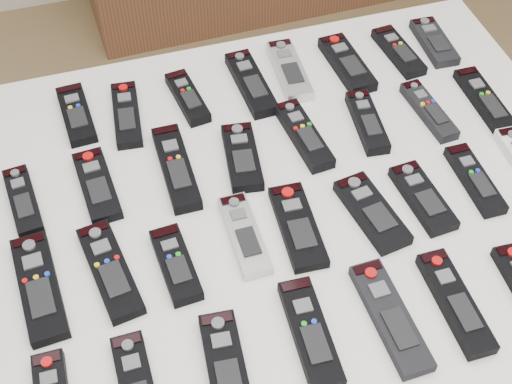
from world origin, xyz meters
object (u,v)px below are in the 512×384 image
object	(u,v)px
remote_7	(398,52)
remote_19	(39,287)
remote_1	(76,115)
remote_25	(423,198)
remote_5	(289,71)
remote_32	(310,333)
remote_11	(97,185)
remote_20	(110,270)
remote_14	(304,135)
remote_15	(367,122)
remote_26	(475,180)
remote_16	(429,111)
remote_17	(485,101)
remote_10	(23,201)
remote_13	(242,157)
remote_31	(226,368)
remote_21	(176,264)
remote_22	(245,235)
remote_23	(298,226)
remote_6	(347,64)
remote_4	(251,83)
remote_34	(455,302)
remote_8	(434,42)
remote_33	(390,317)
remote_24	(372,212)
remote_12	(176,168)
remote_3	(188,98)
table	(256,219)
remote_2	(127,115)

from	to	relation	value
remote_7	remote_19	size ratio (longest dim) A/B	0.77
remote_1	remote_25	distance (m)	0.67
remote_5	remote_32	bearing A→B (deg)	-102.66
remote_11	remote_20	bearing A→B (deg)	-96.51
remote_14	remote_15	size ratio (longest dim) A/B	1.12
remote_7	remote_26	bearing A→B (deg)	-97.93
remote_7	remote_16	size ratio (longest dim) A/B	0.97
remote_5	remote_17	distance (m)	0.40
remote_10	remote_7	bearing A→B (deg)	7.20
remote_13	remote_31	bearing A→B (deg)	-101.70
remote_21	remote_1	bearing A→B (deg)	101.23
remote_22	remote_23	size ratio (longest dim) A/B	0.95
remote_6	remote_25	world-z (taller)	remote_6
remote_7	remote_5	bearing A→B (deg)	173.03
remote_4	remote_34	world-z (taller)	same
remote_8	remote_31	distance (m)	0.87
remote_5	remote_25	distance (m)	0.41
remote_16	remote_20	world-z (taller)	remote_16
remote_25	remote_33	xyz separation A→B (m)	(-0.15, -0.20, 0.00)
remote_8	remote_6	bearing A→B (deg)	-173.18
remote_21	remote_31	world-z (taller)	same
remote_15	remote_24	bearing A→B (deg)	-104.32
remote_10	remote_20	xyz separation A→B (m)	(0.12, -0.19, -0.00)
remote_1	remote_10	xyz separation A→B (m)	(-0.12, -0.19, 0.00)
remote_22	remote_24	size ratio (longest dim) A/B	1.02
remote_12	remote_22	distance (m)	0.20
remote_3	remote_5	distance (m)	0.22
remote_5	remote_19	xyz separation A→B (m)	(-0.54, -0.38, -0.00)
remote_7	remote_32	distance (m)	0.70
remote_4	remote_19	size ratio (longest dim) A/B	0.92
remote_26	remote_25	bearing A→B (deg)	-173.27
remote_19	remote_17	bearing A→B (deg)	7.29
remote_11	remote_5	bearing A→B (deg)	20.31
remote_23	remote_8	bearing A→B (deg)	44.24
remote_21	remote_33	distance (m)	0.35
remote_22	remote_34	distance (m)	0.35
table	remote_11	world-z (taller)	remote_11
remote_32	remote_8	bearing A→B (deg)	52.36
remote_15	remote_6	bearing A→B (deg)	87.47
remote_19	remote_34	bearing A→B (deg)	-23.62
remote_10	remote_2	bearing A→B (deg)	31.95
remote_3	remote_15	world-z (taller)	remote_15
remote_33	remote_6	bearing A→B (deg)	73.08
remote_14	remote_26	distance (m)	0.32
remote_10	remote_13	size ratio (longest dim) A/B	0.98
remote_33	remote_34	size ratio (longest dim) A/B	1.07
remote_6	remote_13	bearing A→B (deg)	-149.70
remote_13	remote_12	bearing A→B (deg)	-176.44
remote_11	remote_15	xyz separation A→B (m)	(0.52, 0.01, 0.00)
remote_12	remote_20	distance (m)	0.24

